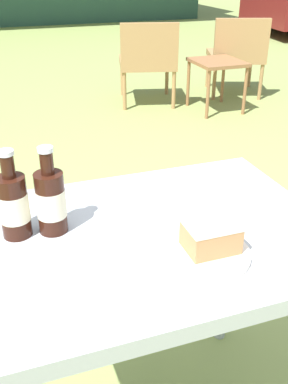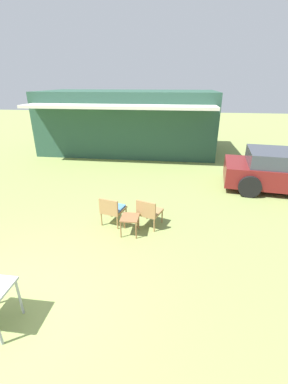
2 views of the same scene
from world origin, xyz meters
TOP-DOWN VIEW (x-y plane):
  - cabin_building at (0.14, 11.02)m, footprint 8.62×5.11m
  - parked_car at (6.37, 6.26)m, footprint 4.23×2.53m
  - wicker_chair_cushioned at (1.13, 3.23)m, footprint 0.64×0.67m
  - wicker_chair_plain at (2.07, 3.21)m, footprint 0.67×0.70m
  - garden_side_table at (1.66, 2.82)m, footprint 0.42×0.47m

SIDE VIEW (x-z plane):
  - garden_side_table at x=1.66m, z-range 0.17..0.62m
  - wicker_chair_cushioned at x=1.13m, z-range 0.05..0.82m
  - wicker_chair_plain at x=2.07m, z-range 0.05..0.82m
  - parked_car at x=6.37m, z-range -0.01..1.33m
  - cabin_building at x=0.14m, z-range 0.01..3.02m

